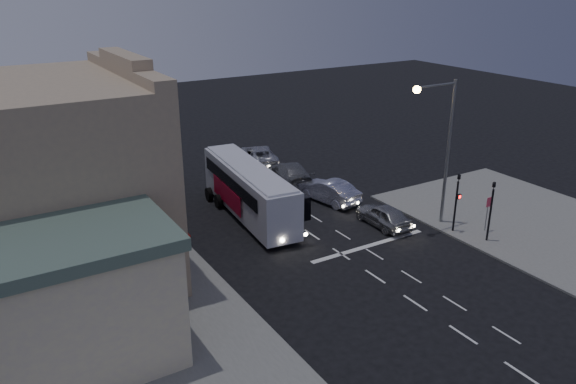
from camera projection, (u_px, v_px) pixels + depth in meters
ground at (363, 269)px, 30.17m from camera, size 120.00×120.00×0.00m
sidewalk_far at (80, 267)px, 30.23m from camera, size 12.00×50.00×0.12m
road_markings at (346, 240)px, 33.43m from camera, size 8.00×30.55×0.01m
tour_bus at (249, 189)px, 36.25m from camera, size 3.41×11.32×3.42m
car_suv at (383, 215)px, 35.18m from camera, size 1.77×4.21×1.42m
car_sedan_a at (328, 191)px, 38.97m from camera, size 2.58×5.07×1.59m
car_sedan_b at (290, 173)px, 42.56m from camera, size 3.34×5.85×1.60m
car_sedan_c at (259, 155)px, 47.01m from camera, size 3.96×5.93×1.51m
traffic_signal_main at (457, 196)px, 33.61m from camera, size 0.25×0.35×4.10m
traffic_signal_side at (492, 204)px, 32.37m from camera, size 0.18×0.15×4.10m
regulatory_sign at (488, 208)px, 33.92m from camera, size 0.45×0.12×2.20m
streetlight at (442, 137)px, 33.44m from camera, size 3.32×0.44×9.00m
main_building at (47, 181)px, 27.95m from camera, size 10.12×12.00×11.00m
low_building_south at (79, 300)px, 21.67m from camera, size 7.40×5.40×5.70m
low_building_north at (27, 154)px, 38.38m from camera, size 9.40×9.40×6.50m
street_tree at (123, 144)px, 36.58m from camera, size 4.00×4.00×6.20m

